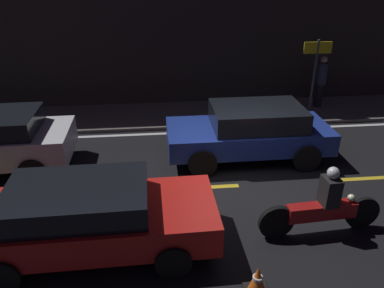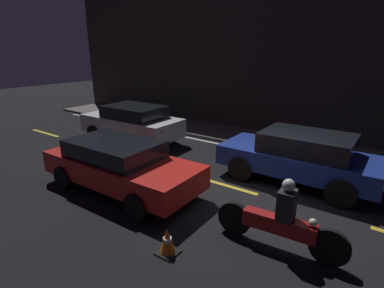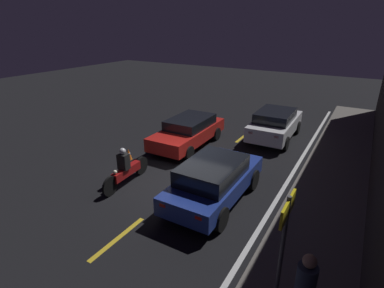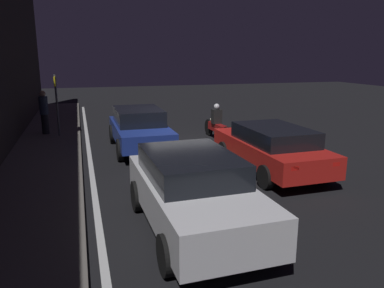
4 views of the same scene
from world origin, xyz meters
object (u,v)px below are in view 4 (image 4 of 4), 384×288
taxi_red (271,147)px  traffic_cone_near (266,140)px  sedan_blue (139,128)px  pedestrian (44,112)px  motorcycle (217,125)px  sedan_white (193,190)px  shop_sign (56,93)px

taxi_red → traffic_cone_near: 3.01m
sedan_blue → pedestrian: 4.65m
motorcycle → sedan_white: bearing=152.3°
taxi_red → sedan_white: bearing=131.4°
motorcycle → shop_sign: shop_sign is taller
taxi_red → shop_sign: size_ratio=1.80×
taxi_red → motorcycle: (4.21, 0.01, -0.14)m
traffic_cone_near → sedan_white: bearing=141.3°
sedan_blue → traffic_cone_near: sedan_blue is taller
motorcycle → shop_sign: (2.13, 5.92, 1.22)m
sedan_white → motorcycle: (7.11, -3.16, -0.21)m
taxi_red → shop_sign: shop_sign is taller
taxi_red → sedan_blue: 4.79m
sedan_white → motorcycle: size_ratio=1.71×
taxi_red → pedestrian: (6.87, 6.47, 0.29)m
sedan_blue → motorcycle: sedan_blue is taller
motorcycle → traffic_cone_near: 2.04m
taxi_red → sedan_blue: bearing=40.0°
taxi_red → pedestrian: pedestrian is taller
sedan_blue → traffic_cone_near: bearing=77.8°
traffic_cone_near → shop_sign: shop_sign is taller
shop_sign → taxi_red: bearing=-137.0°
taxi_red → pedestrian: size_ratio=2.47×
sedan_blue → pedestrian: (3.25, 3.33, 0.23)m
sedan_white → pedestrian: (9.76, 3.29, 0.22)m
motorcycle → pedestrian: 6.99m
motorcycle → taxi_red: bearing=176.5°
shop_sign → motorcycle: bearing=-109.8°
motorcycle → pedestrian: bearing=64.0°
pedestrian → sedan_blue: bearing=-134.3°
traffic_cone_near → shop_sign: bearing=63.0°
sedan_white → taxi_red: (2.90, -3.18, -0.07)m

